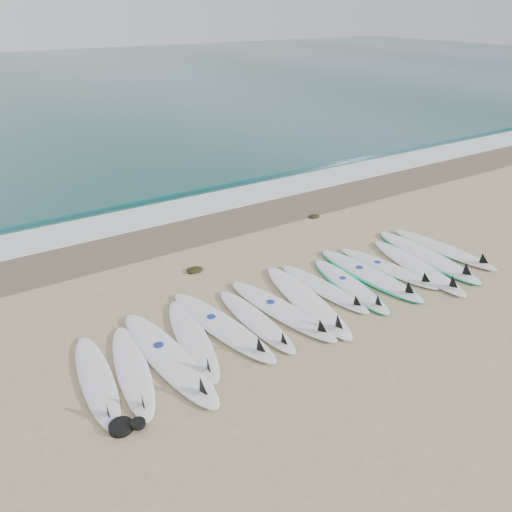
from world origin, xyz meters
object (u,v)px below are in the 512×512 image
surfboard_0 (97,381)px  surfboard_7 (308,301)px  leash_coil (125,426)px  surfboard_14 (445,249)px

surfboard_0 → surfboard_7: surfboard_7 is taller
surfboard_0 → leash_coil: surfboard_0 is taller
surfboard_0 → surfboard_14: 7.88m
surfboard_14 → leash_coil: (-7.83, -1.23, -0.01)m
surfboard_7 → leash_coil: 4.05m
surfboard_7 → leash_coil: (-3.89, -1.13, -0.01)m
surfboard_7 → surfboard_14: surfboard_7 is taller
surfboard_7 → surfboard_14: bearing=7.3°
leash_coil → surfboard_0: bearing=92.8°
surfboard_7 → surfboard_14: (3.94, 0.10, -0.00)m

